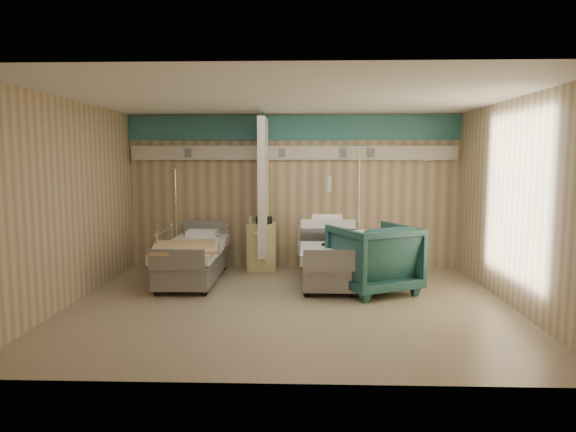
{
  "coord_description": "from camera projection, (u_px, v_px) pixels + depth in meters",
  "views": [
    {
      "loc": [
        0.21,
        -6.86,
        1.99
      ],
      "look_at": [
        -0.03,
        0.6,
        1.16
      ],
      "focal_mm": 32.0,
      "sensor_mm": 36.0,
      "label": 1
    }
  ],
  "objects": [
    {
      "name": "ground",
      "position": [
        289.0,
        304.0,
        7.05
      ],
      "size": [
        6.0,
        5.0,
        0.0
      ],
      "primitive_type": "cube",
      "color": "gray",
      "rests_on": "ground"
    },
    {
      "name": "room_walls",
      "position": [
        287.0,
        168.0,
        7.09
      ],
      "size": [
        6.04,
        5.04,
        2.82
      ],
      "color": "tan",
      "rests_on": "ground"
    },
    {
      "name": "bed_right",
      "position": [
        328.0,
        263.0,
        8.28
      ],
      "size": [
        1.0,
        2.16,
        0.63
      ],
      "primitive_type": null,
      "color": "silver",
      "rests_on": "ground"
    },
    {
      "name": "bed_left",
      "position": [
        193.0,
        262.0,
        8.35
      ],
      "size": [
        1.0,
        2.16,
        0.63
      ],
      "primitive_type": null,
      "color": "silver",
      "rests_on": "ground"
    },
    {
      "name": "bedside_cabinet",
      "position": [
        262.0,
        247.0,
        9.2
      ],
      "size": [
        0.5,
        0.48,
        0.85
      ],
      "primitive_type": "cube",
      "color": "#DBD989",
      "rests_on": "ground"
    },
    {
      "name": "visitor_armchair",
      "position": [
        374.0,
        258.0,
        7.67
      ],
      "size": [
        1.48,
        1.49,
        1.03
      ],
      "primitive_type": "imported",
      "rotation": [
        0.0,
        0.0,
        3.59
      ],
      "color": "#1D4A48",
      "rests_on": "ground"
    },
    {
      "name": "waffle_blanket",
      "position": [
        377.0,
        222.0,
        7.62
      ],
      "size": [
        0.7,
        0.66,
        0.06
      ],
      "primitive_type": "cube",
      "rotation": [
        0.0,
        0.0,
        3.47
      ],
      "color": "silver",
      "rests_on": "visitor_armchair"
    },
    {
      "name": "iv_stand_right",
      "position": [
        358.0,
        246.0,
        9.13
      ],
      "size": [
        0.39,
        0.39,
        2.21
      ],
      "rotation": [
        0.0,
        0.0,
        0.27
      ],
      "color": "silver",
      "rests_on": "ground"
    },
    {
      "name": "iv_stand_left",
      "position": [
        177.0,
        249.0,
        9.21
      ],
      "size": [
        0.33,
        0.33,
        1.83
      ],
      "rotation": [
        0.0,
        0.0,
        0.43
      ],
      "color": "silver",
      "rests_on": "ground"
    },
    {
      "name": "call_remote",
      "position": [
        327.0,
        245.0,
        8.06
      ],
      "size": [
        0.19,
        0.14,
        0.04
      ],
      "primitive_type": "cube",
      "rotation": [
        0.0,
        0.0,
        -0.4
      ],
      "color": "black",
      "rests_on": "bed_right"
    },
    {
      "name": "tan_blanket",
      "position": [
        185.0,
        247.0,
        7.86
      ],
      "size": [
        1.18,
        1.37,
        0.04
      ],
      "primitive_type": "cube",
      "rotation": [
        0.0,
        0.0,
        0.21
      ],
      "color": "tan",
      "rests_on": "bed_left"
    },
    {
      "name": "toiletry_bag",
      "position": [
        264.0,
        220.0,
        9.06
      ],
      "size": [
        0.28,
        0.24,
        0.13
      ],
      "primitive_type": "cube",
      "rotation": [
        0.0,
        0.0,
        -0.42
      ],
      "color": "black",
      "rests_on": "bedside_cabinet"
    },
    {
      "name": "white_cup",
      "position": [
        251.0,
        220.0,
        9.15
      ],
      "size": [
        0.1,
        0.1,
        0.12
      ],
      "primitive_type": "cylinder",
      "rotation": [
        0.0,
        0.0,
        -0.21
      ],
      "color": "white",
      "rests_on": "bedside_cabinet"
    }
  ]
}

